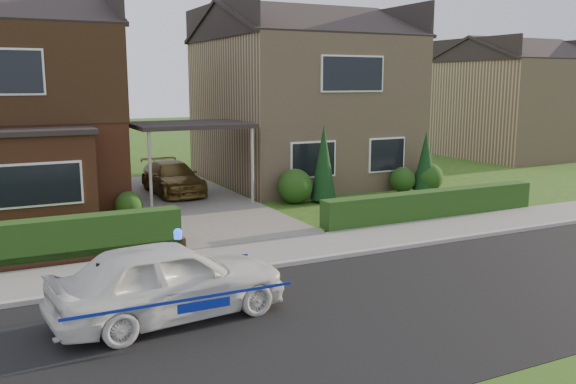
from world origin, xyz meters
TOP-DOWN VIEW (x-y plane):
  - ground at (0.00, 0.00)m, footprint 120.00×120.00m
  - road at (0.00, 0.00)m, footprint 60.00×6.00m
  - kerb at (0.00, 3.05)m, footprint 60.00×0.16m
  - sidewalk at (0.00, 4.10)m, footprint 60.00×2.00m
  - driveway at (0.00, 11.00)m, footprint 3.80×12.00m
  - house_right at (5.80, 13.99)m, footprint 7.50×8.06m
  - carport_link at (0.00, 10.95)m, footprint 3.80×3.00m
  - dwarf_wall at (-5.80, 5.30)m, footprint 7.70×0.25m
  - hedge_left at (-5.80, 5.45)m, footprint 7.50×0.55m
  - hedge_right at (5.80, 5.35)m, footprint 7.50×0.55m
  - shrub_left_mid at (-4.00, 9.30)m, footprint 1.32×1.32m
  - shrub_left_near at (-2.40, 9.60)m, footprint 0.84×0.84m
  - shrub_right_near at (3.20, 9.40)m, footprint 1.20×1.20m
  - shrub_right_mid at (7.80, 9.50)m, footprint 0.96×0.96m
  - shrub_right_far at (8.80, 9.20)m, footprint 1.08×1.08m
  - conifer_a at (4.20, 9.20)m, footprint 0.90×0.90m
  - conifer_b at (8.60, 9.20)m, footprint 0.90×0.90m
  - neighbour_right at (20.00, 16.00)m, footprint 6.50×7.00m
  - police_car at (-3.45, 1.20)m, footprint 3.80×4.29m
  - driveway_car at (-0.18, 12.58)m, footprint 1.67×3.94m
  - potted_plant_c at (-2.87, 6.38)m, footprint 0.52×0.52m

SIDE VIEW (x-z plane):
  - ground at x=0.00m, z-range 0.00..0.00m
  - road at x=0.00m, z-range -0.01..0.01m
  - hedge_left at x=-5.80m, z-range -0.45..0.45m
  - hedge_right at x=5.80m, z-range -0.40..0.40m
  - sidewalk at x=0.00m, z-range 0.00..0.10m
  - kerb at x=0.00m, z-range 0.00..0.12m
  - driveway at x=0.00m, z-range 0.00..0.12m
  - dwarf_wall at x=-5.80m, z-range 0.00..0.36m
  - potted_plant_c at x=-2.87m, z-range 0.00..0.75m
  - shrub_left_near at x=-2.40m, z-range 0.00..0.84m
  - shrub_right_mid at x=7.80m, z-range 0.00..0.96m
  - shrub_right_far at x=8.80m, z-range 0.00..1.08m
  - shrub_right_near at x=3.20m, z-range 0.00..1.20m
  - shrub_left_mid at x=-4.00m, z-range 0.00..1.32m
  - driveway_car at x=-0.18m, z-range 0.12..1.25m
  - police_car at x=-3.45m, z-range -0.08..1.49m
  - conifer_b at x=8.60m, z-range 0.00..2.20m
  - conifer_a at x=4.20m, z-range 0.00..2.60m
  - neighbour_right at x=20.00m, z-range 0.00..5.20m
  - carport_link at x=0.00m, z-range 1.27..4.04m
  - house_right at x=5.80m, z-range 0.04..7.29m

